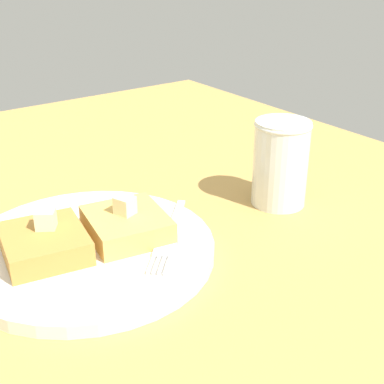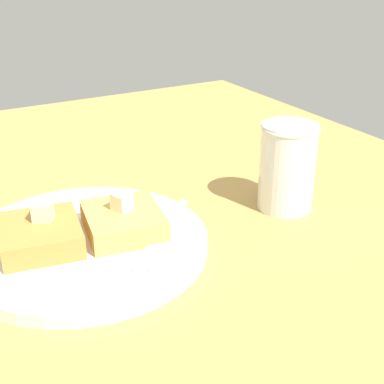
# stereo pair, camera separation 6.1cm
# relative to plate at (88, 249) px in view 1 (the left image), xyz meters

# --- Properties ---
(table_surface) EXTENTS (1.08, 1.08, 0.03)m
(table_surface) POSITION_rel_plate_xyz_m (-0.02, -0.05, -0.02)
(table_surface) COLOR #B38947
(table_surface) RESTS_ON ground
(plate) EXTENTS (0.27, 0.27, 0.01)m
(plate) POSITION_rel_plate_xyz_m (0.00, 0.00, 0.00)
(plate) COLOR silver
(plate) RESTS_ON table_surface
(toast_slice_left) EXTENTS (0.09, 0.10, 0.03)m
(toast_slice_left) POSITION_rel_plate_xyz_m (-0.04, 0.01, 0.02)
(toast_slice_left) COLOR gold
(toast_slice_left) RESTS_ON plate
(toast_slice_middle) EXTENTS (0.09, 0.10, 0.03)m
(toast_slice_middle) POSITION_rel_plate_xyz_m (0.04, -0.01, 0.02)
(toast_slice_middle) COLOR #B17D38
(toast_slice_middle) RESTS_ON plate
(butter_pat_primary) EXTENTS (0.02, 0.02, 0.02)m
(butter_pat_primary) POSITION_rel_plate_xyz_m (-0.04, 0.00, 0.04)
(butter_pat_primary) COLOR beige
(butter_pat_primary) RESTS_ON toast_slice_left
(butter_pat_secondary) EXTENTS (0.03, 0.03, 0.02)m
(butter_pat_secondary) POSITION_rel_plate_xyz_m (0.04, -0.01, 0.04)
(butter_pat_secondary) COLOR #F3E7AF
(butter_pat_secondary) RESTS_ON toast_slice_middle
(fork) EXTENTS (0.12, 0.13, 0.00)m
(fork) POSITION_rel_plate_xyz_m (-0.07, 0.04, 0.01)
(fork) COLOR silver
(fork) RESTS_ON plate
(syrup_jar) EXTENTS (0.07, 0.07, 0.11)m
(syrup_jar) POSITION_rel_plate_xyz_m (-0.25, 0.03, 0.04)
(syrup_jar) COLOR #351805
(syrup_jar) RESTS_ON table_surface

